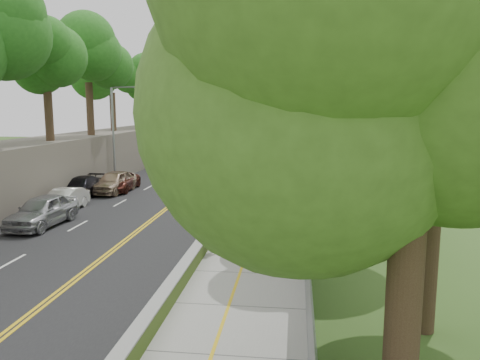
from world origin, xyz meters
The scene contains 26 objects.
ground centered at (0.00, 0.00, 0.00)m, with size 140.00×140.00×0.00m, color #33511E.
road centered at (-5.40, 15.00, 0.02)m, with size 11.20×66.00×0.04m, color black.
sidewalk centered at (2.55, 15.00, 0.03)m, with size 4.20×66.00×0.05m, color gray.
jersey_barrier centered at (0.25, 15.00, 0.30)m, with size 0.42×66.00×0.60m, color #8BD525.
rock_embankment centered at (-13.50, 15.00, 2.00)m, with size 5.00×66.00×4.00m, color #595147.
chainlink_fence centered at (4.65, 15.00, 1.00)m, with size 0.04×66.00×2.00m, color slate.
trees_embankment centered at (-13.00, 15.00, 10.50)m, with size 6.40×66.00×13.00m, color #2B731F, non-canonical shape.
trees_fenceside centered at (7.00, 15.00, 7.00)m, with size 7.00×66.00×14.00m, color #598B31, non-canonical shape.
streetlight centered at (-10.46, 14.00, 4.64)m, with size 2.52×0.22×8.00m.
signpost centered at (1.05, -3.02, 1.96)m, with size 0.62×0.09×3.10m.
construction_barrel centered at (4.05, 24.94, 0.55)m, with size 0.61×0.61×1.01m, color #D24A02.
concrete_block centered at (4.30, -4.00, 0.42)m, with size 1.11×0.84×0.74m, color gray.
car_0 centered at (-9.00, -0.25, 0.87)m, with size 1.95×4.85×1.65m, color #9C9DA1.
car_1 centered at (-9.64, 3.31, 0.72)m, with size 1.43×4.10×1.35m, color white.
car_2 centered at (-9.00, 10.36, 0.71)m, with size 2.24×4.85×1.35m, color #57251C.
car_3 centered at (-10.60, 7.36, 0.76)m, with size 2.01×4.95×1.44m, color black.
car_4 centered at (-9.00, 9.57, 0.84)m, with size 1.90×4.72×1.61m, color tan.
car_5 centered at (-9.00, 24.61, 0.84)m, with size 1.69×4.85×1.60m, color #BABDC2.
car_6 centered at (-10.60, 27.70, 0.84)m, with size 2.65×5.75×1.60m, color black.
car_7 centered at (-10.60, 28.09, 0.72)m, with size 1.92×4.71×1.37m, color maroon.
car_8 centered at (-10.60, 40.42, 0.74)m, with size 1.66×4.13×1.41m, color white.
painter_0 centered at (0.75, 1.00, 0.83)m, with size 0.76×0.49×1.56m, color gold.
painter_1 centered at (1.45, 7.18, 0.93)m, with size 0.64×0.42×1.75m, color beige.
painter_2 centered at (0.75, 4.74, 0.95)m, with size 0.87×0.68×1.79m, color black.
painter_3 centered at (1.45, 2.22, 0.93)m, with size 1.13×0.65×1.75m, color #9E5741.
person_far centered at (4.20, 20.98, 0.93)m, with size 1.03×0.43×1.76m, color black.
Camera 1 is at (4.24, -22.89, 6.29)m, focal length 35.00 mm.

